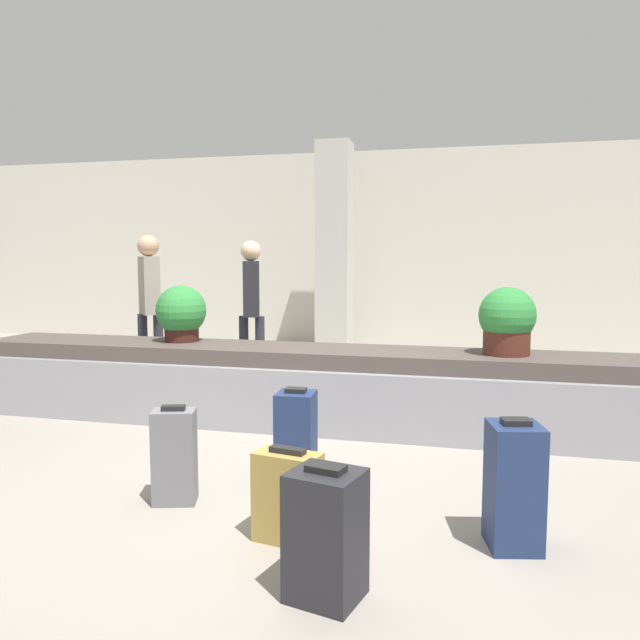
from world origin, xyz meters
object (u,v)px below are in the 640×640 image
potted_plant_1 (181,313)px  traveler_1 (251,299)px  traveler_0 (150,296)px  pillar (334,249)px  potted_plant_0 (507,321)px  suitcase_4 (326,535)px  suitcase_1 (175,456)px  suitcase_0 (296,436)px  suitcase_2 (514,486)px  suitcase_3 (288,497)px

potted_plant_1 → traveler_1: size_ratio=0.32×
traveler_0 → pillar: bearing=109.2°
traveler_0 → potted_plant_0: bearing=31.8°
suitcase_4 → potted_plant_0: size_ratio=1.08×
suitcase_1 → traveler_0: 3.69m
pillar → traveler_1: (-0.42, -2.49, -0.60)m
suitcase_4 → traveler_1: size_ratio=0.36×
suitcase_0 → potted_plant_0: potted_plant_0 is taller
pillar → suitcase_4: size_ratio=5.31×
suitcase_4 → potted_plant_1: (-2.11, 2.88, 0.67)m
suitcase_2 → potted_plant_1: bearing=130.8°
traveler_0 → traveler_1: size_ratio=1.04×
suitcase_2 → suitcase_4: (-0.83, -0.71, -0.04)m
suitcase_1 → suitcase_4: size_ratio=1.00×
suitcase_3 → traveler_0: (-2.70, 3.42, 0.80)m
potted_plant_1 → traveler_1: bearing=81.5°
suitcase_0 → pillar: bearing=96.2°
pillar → suitcase_2: size_ratio=4.72×
pillar → suitcase_1: bearing=-86.7°
suitcase_0 → potted_plant_1: (-1.58, 1.52, 0.65)m
pillar → suitcase_4: bearing=-77.6°
suitcase_3 → suitcase_4: bearing=-45.3°
suitcase_1 → suitcase_2: suitcase_2 is taller
potted_plant_1 → suitcase_2: bearing=-36.5°
potted_plant_0 → traveler_0: traveler_0 is taller
suitcase_1 → suitcase_2: 1.97m
suitcase_1 → potted_plant_1: size_ratio=1.13×
suitcase_3 → potted_plant_1: bearing=137.9°
pillar → traveler_1: pillar is taller
pillar → potted_plant_1: pillar is taller
suitcase_3 → potted_plant_1: 3.07m
suitcase_1 → traveler_0: (-1.88, 3.09, 0.76)m
suitcase_1 → traveler_1: (-0.76, 3.43, 0.71)m
suitcase_2 → suitcase_3: (-1.15, -0.22, -0.09)m
suitcase_1 → suitcase_3: suitcase_1 is taller
suitcase_4 → traveler_0: 5.00m
traveler_1 → potted_plant_0: bearing=-136.1°
potted_plant_0 → pillar: bearing=120.8°
suitcase_0 → suitcase_4: (0.53, -1.36, -0.01)m
suitcase_0 → potted_plant_0: bearing=41.9°
suitcase_1 → suitcase_2: size_ratio=0.89×
suitcase_0 → suitcase_1: suitcase_0 is taller
suitcase_1 → suitcase_3: (0.82, -0.33, -0.05)m
suitcase_2 → potted_plant_0: 2.18m
traveler_1 → traveler_0: bearing=88.4°
pillar → suitcase_1: 6.07m
suitcase_0 → potted_plant_1: bearing=132.2°
potted_plant_0 → suitcase_0: bearing=-134.2°
potted_plant_1 → suitcase_0: bearing=-43.9°
suitcase_3 → traveler_1: size_ratio=0.30×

